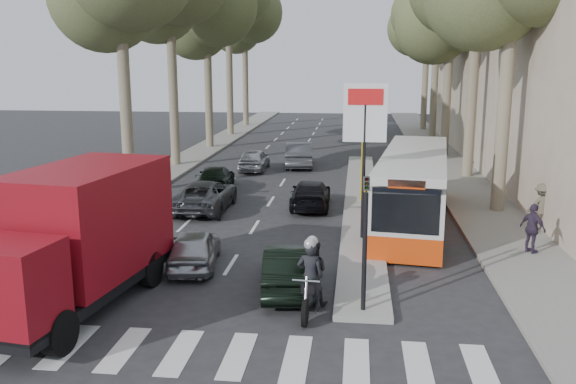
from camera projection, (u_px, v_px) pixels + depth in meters
The scene contains 23 objects.
ground at pixel (248, 289), 17.33m from camera, with size 120.00×120.00×0.00m, color #28282B.
sidewalk_right at pixel (441, 157), 40.64m from camera, with size 3.20×70.00×0.12m, color gray.
median_left at pixel (209, 147), 45.40m from camera, with size 2.40×64.00×0.12m, color gray.
traffic_island at pixel (361, 202), 27.64m from camera, with size 1.50×26.00×0.16m, color gray.
building_far at pixel (523, 39), 46.95m from camera, with size 11.00×20.00×16.00m, color #B7A88E.
billboard at pixel (364, 139), 21.04m from camera, with size 1.50×12.10×5.60m.
traffic_light_island at pixel (365, 221), 14.99m from camera, with size 0.16×0.41×3.60m.
tree_l_c at pixel (208, 8), 43.38m from camera, with size 7.40×7.20×13.71m.
tree_l_e at pixel (246, 15), 58.80m from camera, with size 7.40×7.20×14.49m.
tree_r_c at pixel (453, 8), 39.65m from camera, with size 7.40×7.20×13.32m.
tree_r_e at pixel (429, 15), 55.02m from camera, with size 7.40×7.20×14.10m.
silver_hatchback at pixel (195, 248), 19.09m from camera, with size 1.43×3.57×1.21m, color #A8ABB0.
dark_hatchback at pixel (289, 267), 17.16m from camera, with size 1.38×3.95×1.30m, color black.
queue_car_a at pixel (205, 195), 26.35m from camera, with size 2.16×4.69×1.30m, color #44454A.
queue_car_b at pixel (311, 194), 26.83m from camera, with size 1.68×4.14×1.20m, color black.
queue_car_c at pixel (254, 159), 35.95m from camera, with size 1.54×3.83×1.30m, color #AAACB3.
queue_car_d at pixel (299, 154), 37.24m from camera, with size 1.58×4.54×1.50m, color #505358.
queue_car_e at pixel (216, 178), 30.46m from camera, with size 1.69×4.16×1.21m, color black.
red_truck at pixel (75, 236), 15.68m from camera, with size 3.44×7.07×3.62m.
city_bus at pixel (414, 186), 23.97m from camera, with size 3.80×11.13×2.88m.
motorcycle at pixel (311, 276), 15.71m from camera, with size 0.86×2.34×1.99m.
pedestrian_near at pixel (533, 228), 20.02m from camera, with size 0.97×0.48×1.66m, color #3C2D44.
pedestrian_far at pixel (542, 206), 22.88m from camera, with size 1.13×0.50×1.75m, color brown.
Camera 1 is at (3.00, -16.13, 6.34)m, focal length 38.00 mm.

